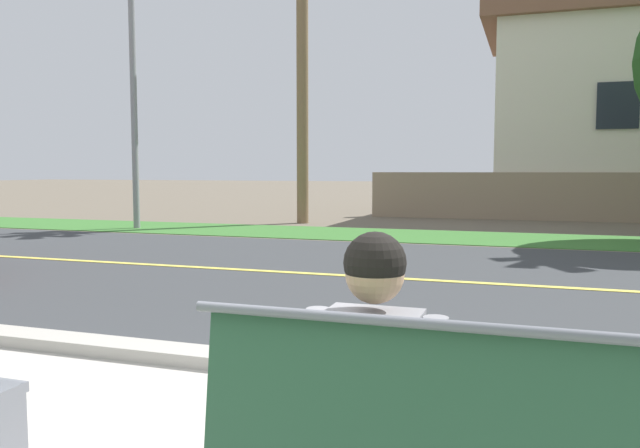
% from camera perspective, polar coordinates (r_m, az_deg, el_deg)
% --- Properties ---
extents(ground_plane, '(140.00, 140.00, 0.00)m').
position_cam_1_polar(ground_plane, '(9.99, 8.70, -3.56)').
color(ground_plane, '#665B4C').
extents(curb_edge, '(44.00, 0.30, 0.11)m').
position_cam_1_polar(curb_edge, '(4.64, -3.71, -12.79)').
color(curb_edge, '#ADA89E').
rests_on(curb_edge, ground_plane).
extents(street_asphalt, '(52.00, 8.00, 0.01)m').
position_cam_1_polar(street_asphalt, '(8.53, 6.96, -4.97)').
color(street_asphalt, '#383A3D').
rests_on(street_asphalt, ground_plane).
extents(road_centre_line, '(48.00, 0.14, 0.01)m').
position_cam_1_polar(road_centre_line, '(8.53, 6.96, -4.93)').
color(road_centre_line, '#E0CC4C').
rests_on(road_centre_line, ground_plane).
extents(far_verge_grass, '(48.00, 2.80, 0.02)m').
position_cam_1_polar(far_verge_grass, '(13.94, 11.55, -1.17)').
color(far_verge_grass, '#38702D').
rests_on(far_verge_grass, ground_plane).
extents(seated_person_grey, '(0.52, 0.68, 1.25)m').
position_cam_1_polar(seated_person_grey, '(2.41, 5.47, -14.21)').
color(seated_person_grey, '#47382D').
rests_on(seated_person_grey, ground_plane).
extents(streetlamp, '(0.24, 2.10, 7.33)m').
position_cam_1_polar(streetlamp, '(16.69, -16.30, 14.09)').
color(streetlamp, gray).
rests_on(streetlamp, ground_plane).
extents(garden_wall, '(13.00, 0.36, 1.40)m').
position_cam_1_polar(garden_wall, '(19.45, 23.87, 2.26)').
color(garden_wall, gray).
rests_on(garden_wall, ground_plane).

